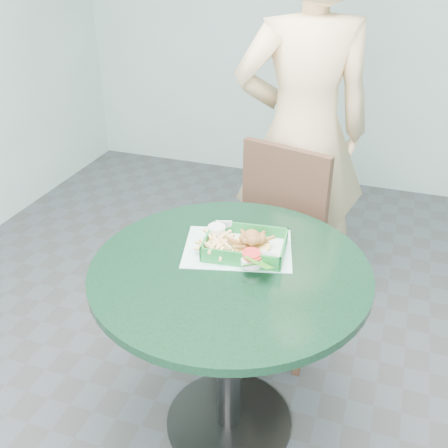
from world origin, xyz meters
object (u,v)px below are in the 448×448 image
(diner_person, at_px, (306,96))
(crab_sandwich, at_px, (251,246))
(sauce_ramekin, at_px, (219,233))
(cafe_table, at_px, (230,310))
(dining_chair, at_px, (277,237))
(food_basket, at_px, (245,253))

(diner_person, bearing_deg, crab_sandwich, 66.99)
(crab_sandwich, bearing_deg, diner_person, 90.33)
(diner_person, xyz_separation_m, sauce_ramekin, (-0.13, -0.82, -0.30))
(cafe_table, distance_m, crab_sandwich, 0.25)
(dining_chair, xyz_separation_m, food_basket, (0.00, -0.53, 0.23))
(crab_sandwich, relative_size, sauce_ramekin, 2.07)
(cafe_table, height_order, dining_chair, dining_chair)
(diner_person, bearing_deg, sauce_ramekin, 57.58)
(dining_chair, bearing_deg, diner_person, 101.48)
(cafe_table, bearing_deg, food_basket, 77.30)
(cafe_table, xyz_separation_m, food_basket, (0.02, 0.10, 0.19))
(food_basket, bearing_deg, sauce_ramekin, 158.50)
(food_basket, height_order, sauce_ramekin, sauce_ramekin)
(crab_sandwich, bearing_deg, food_basket, 177.63)
(cafe_table, height_order, sauce_ramekin, sauce_ramekin)
(cafe_table, xyz_separation_m, diner_person, (0.04, 0.96, 0.52))
(cafe_table, xyz_separation_m, dining_chair, (0.02, 0.63, -0.05))
(diner_person, distance_m, crab_sandwich, 0.92)
(dining_chair, relative_size, food_basket, 3.35)
(food_basket, xyz_separation_m, crab_sandwich, (0.02, -0.00, 0.03))
(dining_chair, height_order, diner_person, diner_person)
(dining_chair, relative_size, sauce_ramekin, 14.56)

